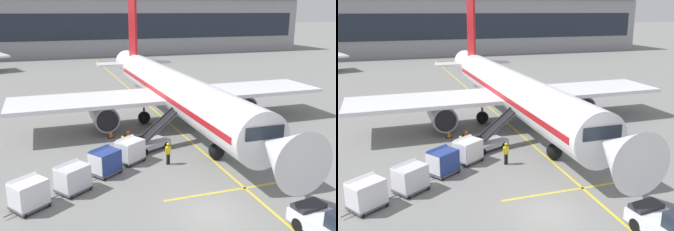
% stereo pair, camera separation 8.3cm
% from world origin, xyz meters
% --- Properties ---
extents(ground_plane, '(600.00, 600.00, 0.00)m').
position_xyz_m(ground_plane, '(0.00, 0.00, 0.00)').
color(ground_plane, slate).
extents(parked_airplane, '(32.07, 42.02, 14.00)m').
position_xyz_m(parked_airplane, '(3.93, 17.95, 3.51)').
color(parked_airplane, white).
rests_on(parked_airplane, ground).
extents(belt_loader, '(5.22, 3.39, 3.25)m').
position_xyz_m(belt_loader, '(-0.24, 11.35, 0.90)').
color(belt_loader, '#A3A8B2').
rests_on(belt_loader, ground).
extents(baggage_cart_lead, '(2.70, 2.45, 1.91)m').
position_xyz_m(baggage_cart_lead, '(-2.65, 9.13, 1.00)').
color(baggage_cart_lead, '#515156').
rests_on(baggage_cart_lead, ground).
extents(baggage_cart_second, '(2.70, 2.45, 1.91)m').
position_xyz_m(baggage_cart_second, '(-4.86, 7.47, 1.00)').
color(baggage_cart_second, '#515156').
rests_on(baggage_cart_second, ground).
extents(baggage_cart_third, '(2.70, 2.45, 1.91)m').
position_xyz_m(baggage_cart_third, '(-7.28, 5.43, 1.00)').
color(baggage_cart_third, '#515156').
rests_on(baggage_cart_third, ground).
extents(baggage_cart_fourth, '(2.70, 2.45, 1.91)m').
position_xyz_m(baggage_cart_fourth, '(-9.92, 3.99, 1.00)').
color(baggage_cart_fourth, '#515156').
rests_on(baggage_cart_fourth, ground).
extents(pushback_tug, '(2.67, 4.64, 1.83)m').
position_xyz_m(pushback_tug, '(4.83, -4.40, 0.83)').
color(pushback_tug, silver).
rests_on(pushback_tug, ground).
extents(ground_crew_by_loader, '(0.32, 0.56, 1.74)m').
position_xyz_m(ground_crew_by_loader, '(-1.99, 9.31, 1.00)').
color(ground_crew_by_loader, black).
rests_on(ground_crew_by_loader, ground).
extents(ground_crew_by_carts, '(0.54, 0.36, 1.74)m').
position_xyz_m(ground_crew_by_carts, '(0.01, 7.72, 1.00)').
color(ground_crew_by_carts, black).
rests_on(ground_crew_by_carts, ground).
extents(ground_crew_marshaller, '(0.57, 0.29, 1.74)m').
position_xyz_m(ground_crew_marshaller, '(-2.92, 10.38, 1.00)').
color(ground_crew_marshaller, '#514C42').
rests_on(ground_crew_marshaller, ground).
extents(safety_cone_engine_keepout, '(0.61, 0.61, 0.70)m').
position_xyz_m(safety_cone_engine_keepout, '(-1.42, 15.36, 0.34)').
color(safety_cone_engine_keepout, black).
rests_on(safety_cone_engine_keepout, ground).
extents(safety_cone_wingtip, '(0.58, 0.58, 0.66)m').
position_xyz_m(safety_cone_wingtip, '(-3.03, 15.42, 0.32)').
color(safety_cone_wingtip, black).
rests_on(safety_cone_wingtip, ground).
extents(apron_guidance_line_lead_in, '(0.20, 110.00, 0.01)m').
position_xyz_m(apron_guidance_line_lead_in, '(3.56, 17.20, 0.00)').
color(apron_guidance_line_lead_in, yellow).
rests_on(apron_guidance_line_lead_in, ground).
extents(apron_guidance_line_stop_bar, '(12.00, 0.20, 0.01)m').
position_xyz_m(apron_guidance_line_stop_bar, '(3.93, 2.30, 0.00)').
color(apron_guidance_line_stop_bar, yellow).
rests_on(apron_guidance_line_stop_bar, ground).
extents(terminal_building, '(147.41, 20.23, 14.85)m').
position_xyz_m(terminal_building, '(-10.54, 88.48, 7.37)').
color(terminal_building, '#939399').
rests_on(terminal_building, ground).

